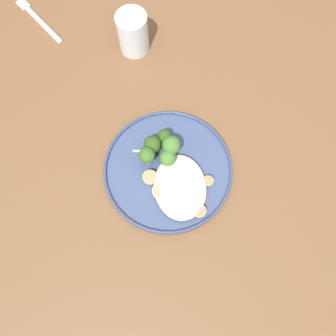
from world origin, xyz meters
name	(u,v)px	position (x,y,z in m)	size (l,w,h in m)	color
ground	(174,236)	(0.00, 0.00, 0.00)	(6.00, 6.00, 0.00)	#2D2B28
wooden_dining_table	(179,200)	(0.00, 0.00, 0.66)	(1.40, 1.00, 0.74)	brown
dinner_plate	(168,170)	(0.05, 0.02, 0.75)	(0.29, 0.29, 0.02)	#38476B
noodle_bed	(178,187)	(0.01, 0.00, 0.76)	(0.15, 0.11, 0.03)	beige
seared_scallop_front_small	(192,187)	(0.00, -0.03, 0.76)	(0.03, 0.03, 0.02)	beige
seared_scallop_tiny_bay	(161,193)	(0.00, 0.04, 0.76)	(0.04, 0.04, 0.02)	beige
seared_scallop_center_golden	(208,181)	(0.01, -0.06, 0.76)	(0.02, 0.02, 0.01)	#DBB77A
seared_scallop_rear_pale	(150,177)	(0.03, 0.06, 0.76)	(0.03, 0.03, 0.01)	#E5C689
seared_scallop_large_seared	(199,211)	(-0.05, -0.04, 0.76)	(0.03, 0.03, 0.01)	#DBB77A
broccoli_floret_left_leaning	(165,136)	(0.12, 0.02, 0.78)	(0.03, 0.03, 0.05)	#7A994C
broccoli_floret_split_head	(147,155)	(0.08, 0.07, 0.79)	(0.04, 0.04, 0.06)	#89A356
broccoli_floret_center_pile	(171,145)	(0.09, 0.01, 0.79)	(0.04, 0.04, 0.06)	#89A356
broccoli_floret_near_rim	(168,158)	(0.07, 0.02, 0.78)	(0.04, 0.04, 0.05)	#7A994C
broccoli_floret_small_sprig	(153,145)	(0.10, 0.05, 0.78)	(0.04, 0.04, 0.05)	#89A356
onion_sliver_short_strip	(166,156)	(0.08, 0.02, 0.75)	(0.05, 0.01, 0.00)	silver
onion_sliver_pale_crescent	(142,151)	(0.10, 0.08, 0.75)	(0.04, 0.01, 0.00)	silver
onion_sliver_curled_piece	(166,148)	(0.10, 0.02, 0.75)	(0.04, 0.01, 0.00)	silver
water_glass	(133,35)	(0.40, 0.08, 0.79)	(0.08, 0.08, 0.11)	silver
dinner_fork	(38,19)	(0.51, 0.33, 0.74)	(0.16, 0.13, 0.00)	silver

